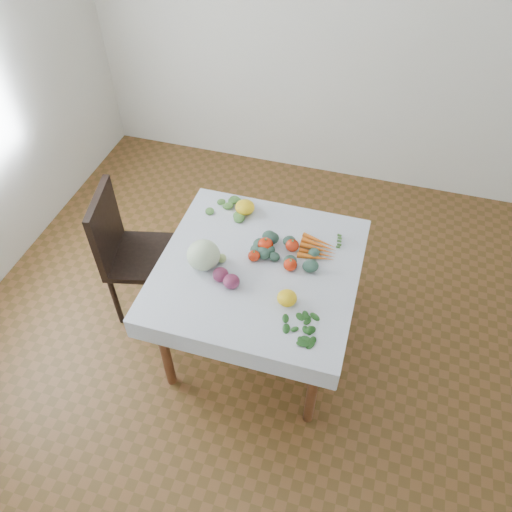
{
  "coord_description": "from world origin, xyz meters",
  "views": [
    {
      "loc": [
        0.52,
        -1.82,
        2.85
      ],
      "look_at": [
        -0.02,
        0.01,
        0.82
      ],
      "focal_mm": 35.0,
      "sensor_mm": 36.0,
      "label": 1
    }
  ],
  "objects_px": {
    "chair": "(128,247)",
    "heirloom_back": "(245,207)",
    "carrot_bunch": "(318,249)",
    "table": "(258,278)",
    "cabbage": "(203,255)"
  },
  "relations": [
    {
      "from": "chair",
      "to": "carrot_bunch",
      "type": "distance_m",
      "value": 1.23
    },
    {
      "from": "chair",
      "to": "carrot_bunch",
      "type": "bearing_deg",
      "value": 5.49
    },
    {
      "from": "cabbage",
      "to": "heirloom_back",
      "type": "bearing_deg",
      "value": 79.94
    },
    {
      "from": "table",
      "to": "chair",
      "type": "xyz_separation_m",
      "value": [
        -0.9,
        0.1,
        -0.1
      ]
    },
    {
      "from": "table",
      "to": "heirloom_back",
      "type": "bearing_deg",
      "value": 116.51
    },
    {
      "from": "cabbage",
      "to": "carrot_bunch",
      "type": "bearing_deg",
      "value": 26.12
    },
    {
      "from": "chair",
      "to": "heirloom_back",
      "type": "height_order",
      "value": "chair"
    },
    {
      "from": "chair",
      "to": "heirloom_back",
      "type": "relative_size",
      "value": 7.9
    },
    {
      "from": "carrot_bunch",
      "to": "heirloom_back",
      "type": "bearing_deg",
      "value": 158.03
    },
    {
      "from": "chair",
      "to": "carrot_bunch",
      "type": "height_order",
      "value": "chair"
    },
    {
      "from": "chair",
      "to": "heirloom_back",
      "type": "xyz_separation_m",
      "value": [
        0.7,
        0.32,
        0.25
      ]
    },
    {
      "from": "heirloom_back",
      "to": "carrot_bunch",
      "type": "bearing_deg",
      "value": -21.97
    },
    {
      "from": "heirloom_back",
      "to": "carrot_bunch",
      "type": "distance_m",
      "value": 0.55
    },
    {
      "from": "table",
      "to": "carrot_bunch",
      "type": "relative_size",
      "value": 4.59
    },
    {
      "from": "table",
      "to": "carrot_bunch",
      "type": "height_order",
      "value": "carrot_bunch"
    }
  ]
}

